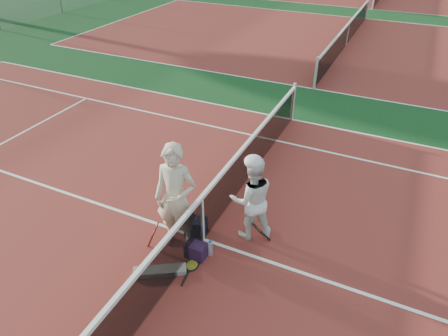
% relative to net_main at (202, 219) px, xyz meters
% --- Properties ---
extents(ground, '(130.00, 130.00, 0.00)m').
position_rel_net_main_xyz_m(ground, '(0.00, 0.00, -0.51)').
color(ground, '#0E3616').
rests_on(ground, ground).
extents(court_main, '(23.77, 10.97, 0.01)m').
position_rel_net_main_xyz_m(court_main, '(0.00, 0.00, -0.51)').
color(court_main, maroon).
rests_on(court_main, ground).
extents(court_far_a, '(23.77, 10.97, 0.01)m').
position_rel_net_main_xyz_m(court_far_a, '(0.00, 13.50, -0.51)').
color(court_far_a, maroon).
rests_on(court_far_a, ground).
extents(net_main, '(0.10, 10.98, 1.02)m').
position_rel_net_main_xyz_m(net_main, '(0.00, 0.00, 0.00)').
color(net_main, black).
rests_on(net_main, ground).
extents(net_far_a, '(0.10, 10.98, 1.02)m').
position_rel_net_main_xyz_m(net_far_a, '(0.00, 13.50, 0.00)').
color(net_far_a, black).
rests_on(net_far_a, ground).
extents(player_a, '(0.82, 0.61, 2.06)m').
position_rel_net_main_xyz_m(player_a, '(-0.35, -0.26, 0.52)').
color(player_a, beige).
rests_on(player_a, ground).
extents(player_b, '(1.02, 0.97, 1.66)m').
position_rel_net_main_xyz_m(player_b, '(0.73, 0.52, 0.32)').
color(player_b, white).
rests_on(player_b, ground).
extents(racket_red, '(0.33, 0.34, 0.56)m').
position_rel_net_main_xyz_m(racket_red, '(-0.65, -0.53, -0.23)').
color(racket_red, maroon).
rests_on(racket_red, ground).
extents(racket_black_held, '(0.45, 0.46, 0.50)m').
position_rel_net_main_xyz_m(racket_black_held, '(0.95, 0.29, -0.26)').
color(racket_black_held, black).
rests_on(racket_black_held, ground).
extents(racket_spare, '(0.35, 0.63, 0.03)m').
position_rel_net_main_xyz_m(racket_spare, '(0.12, -0.65, -0.49)').
color(racket_spare, black).
rests_on(racket_spare, ground).
extents(sports_bag_navy, '(0.48, 0.40, 0.32)m').
position_rel_net_main_xyz_m(sports_bag_navy, '(-0.20, 0.10, -0.35)').
color(sports_bag_navy, black).
rests_on(sports_bag_navy, ground).
extents(sports_bag_purple, '(0.36, 0.25, 0.29)m').
position_rel_net_main_xyz_m(sports_bag_purple, '(0.09, -0.43, -0.37)').
color(sports_bag_purple, '#25102C').
rests_on(sports_bag_purple, ground).
extents(net_cover_canvas, '(0.86, 0.64, 0.09)m').
position_rel_net_main_xyz_m(net_cover_canvas, '(-0.28, -1.03, -0.46)').
color(net_cover_canvas, slate).
rests_on(net_cover_canvas, ground).
extents(water_bottle, '(0.09, 0.09, 0.30)m').
position_rel_net_main_xyz_m(water_bottle, '(0.30, -0.28, -0.36)').
color(water_bottle, silver).
rests_on(water_bottle, ground).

